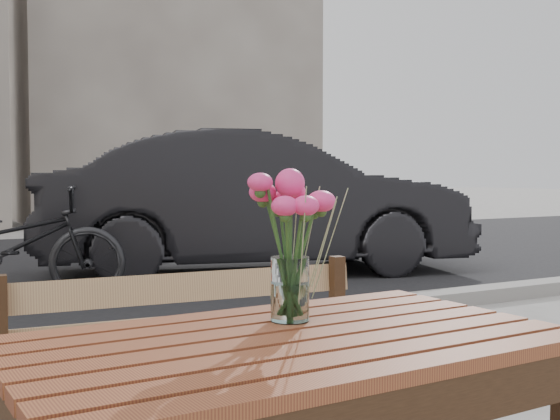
% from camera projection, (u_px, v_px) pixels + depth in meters
% --- Properties ---
extents(street, '(30.00, 8.12, 0.12)m').
position_uv_depth(street, '(14.00, 295.00, 6.16)').
color(street, black).
rests_on(street, ground).
extents(main_table, '(1.24, 0.76, 0.75)m').
position_uv_depth(main_table, '(291.00, 391.00, 1.55)').
color(main_table, maroon).
rests_on(main_table, ground).
extents(main_bench, '(1.33, 0.48, 0.81)m').
position_uv_depth(main_bench, '(192.00, 356.00, 2.35)').
color(main_bench, '#9F7652').
rests_on(main_bench, ground).
extents(main_vase, '(0.20, 0.20, 0.37)m').
position_uv_depth(main_vase, '(290.00, 227.00, 1.69)').
color(main_vase, white).
rests_on(main_vase, main_table).
extents(parked_car, '(4.94, 2.74, 1.54)m').
position_uv_depth(parked_car, '(254.00, 203.00, 7.77)').
color(parked_car, black).
rests_on(parked_car, ground).
extents(bicycle, '(2.01, 1.15, 1.00)m').
position_uv_depth(bicycle, '(10.00, 245.00, 5.91)').
color(bicycle, black).
rests_on(bicycle, ground).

